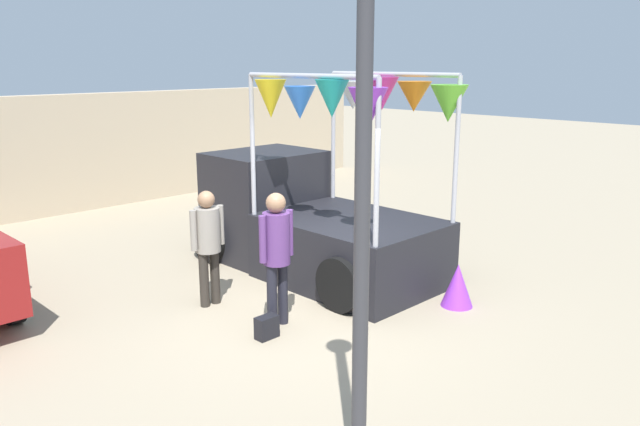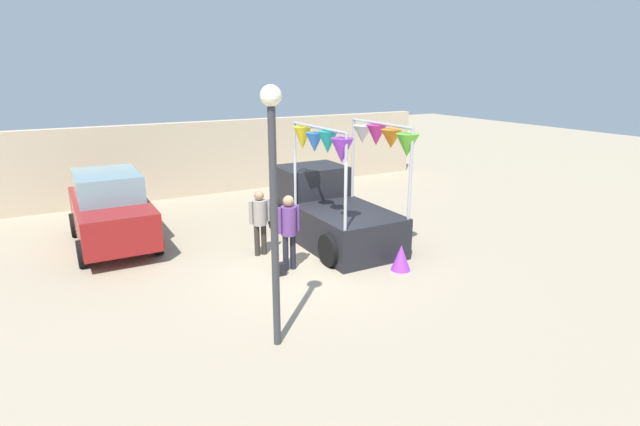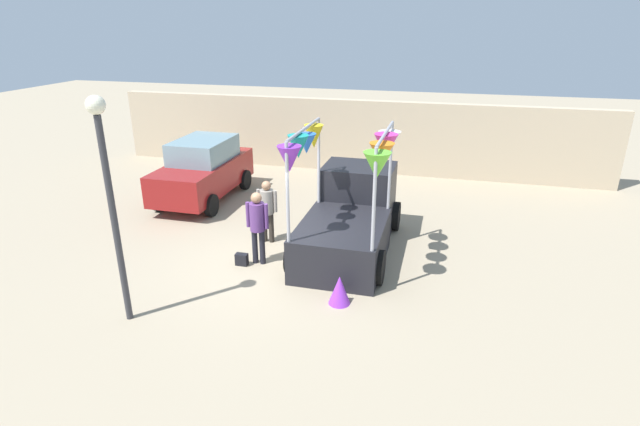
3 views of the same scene
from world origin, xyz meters
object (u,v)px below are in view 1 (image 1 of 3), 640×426
Objects in this scene: street_lamp at (363,147)px; person_vendor at (208,237)px; person_customer at (277,246)px; handbag at (267,327)px; folded_kite_bundle_violet at (457,285)px; vendor_truck at (306,212)px.

person_vendor is at bearing 71.25° from street_lamp.
person_customer is 0.99m from handbag.
person_customer is 1.21m from person_vendor.
folded_kite_bundle_violet is at bearing 22.19° from street_lamp.
person_vendor is 1.62m from handbag.
person_vendor is 3.48m from folded_kite_bundle_violet.
person_customer is 0.41× the size of street_lamp.
person_customer is at bearing 150.26° from folded_kite_bundle_violet.
person_customer is 2.63m from folded_kite_bundle_violet.
person_vendor is at bearing 134.53° from folded_kite_bundle_violet.
vendor_truck reaches higher than folded_kite_bundle_violet.
folded_kite_bundle_violet is (2.39, -2.43, -0.67)m from person_vendor.
street_lamp reaches higher than vendor_truck.
folded_kite_bundle_violet is at bearing -29.74° from person_customer.
person_vendor is 0.39× the size of street_lamp.
handbag is at bearing 64.95° from street_lamp.
folded_kite_bundle_violet is at bearing -83.24° from vendor_truck.
vendor_truck is at bearing 36.40° from handbag.
vendor_truck is 5.71m from street_lamp.
vendor_truck is 2.86m from handbag.
street_lamp is (-1.34, -3.96, 1.73)m from person_vendor.
vendor_truck is at bearing 96.76° from folded_kite_bundle_violet.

